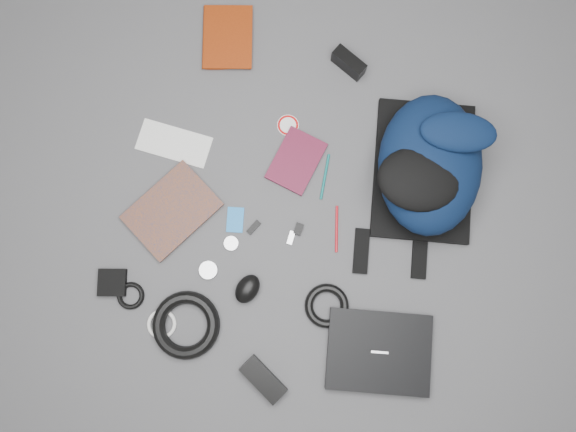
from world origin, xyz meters
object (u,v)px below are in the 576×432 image
at_px(compact_camera, 349,63).
at_px(power_brick, 263,379).
at_px(mouse, 247,289).
at_px(textbook_red, 203,37).
at_px(backpack, 430,165).
at_px(pouch, 112,283).
at_px(comic_book, 151,188).
at_px(dvd_case, 296,161).
at_px(laptop, 379,352).

relative_size(compact_camera, power_brick, 0.78).
bearing_deg(mouse, textbook_red, 133.05).
bearing_deg(power_brick, mouse, 145.47).
height_order(textbook_red, mouse, mouse).
distance_m(backpack, textbook_red, 0.84).
distance_m(textbook_red, power_brick, 1.11).
xyz_separation_m(mouse, pouch, (-0.40, -0.14, -0.01)).
distance_m(textbook_red, comic_book, 0.53).
xyz_separation_m(compact_camera, pouch, (-0.41, -0.93, -0.02)).
distance_m(dvd_case, mouse, 0.43).
bearing_deg(power_brick, compact_camera, 119.81).
distance_m(textbook_red, compact_camera, 0.49).
height_order(backpack, mouse, backpack).
relative_size(backpack, textbook_red, 2.22).
bearing_deg(backpack, power_brick, -123.03).
bearing_deg(pouch, laptop, 8.22).
height_order(textbook_red, power_brick, power_brick).
height_order(backpack, comic_book, backpack).
height_order(dvd_case, mouse, mouse).
bearing_deg(power_brick, backpack, 96.97).
distance_m(compact_camera, mouse, 0.79).
bearing_deg(comic_book, pouch, -63.67).
relative_size(comic_book, pouch, 3.16).
bearing_deg(compact_camera, dvd_case, -77.29).
xyz_separation_m(backpack, compact_camera, (-0.35, 0.24, -0.07)).
bearing_deg(pouch, textbook_red, 94.26).
bearing_deg(textbook_red, pouch, -107.86).
bearing_deg(laptop, pouch, 170.37).
xyz_separation_m(backpack, comic_book, (-0.78, -0.38, -0.09)).
xyz_separation_m(power_brick, pouch, (-0.55, 0.09, -0.01)).
bearing_deg(textbook_red, mouse, -78.85).
bearing_deg(textbook_red, compact_camera, -11.06).
relative_size(textbook_red, compact_camera, 1.91).
bearing_deg(pouch, power_brick, -9.19).
height_order(compact_camera, pouch, compact_camera).
bearing_deg(comic_book, compact_camera, 79.83).
relative_size(laptop, comic_book, 1.16).
height_order(textbook_red, compact_camera, compact_camera).
xyz_separation_m(comic_book, dvd_case, (0.39, 0.26, -0.00)).
relative_size(backpack, laptop, 1.56).
bearing_deg(comic_book, textbook_red, 120.04).
distance_m(dvd_case, pouch, 0.69).
distance_m(backpack, laptop, 0.59).
bearing_deg(textbook_red, backpack, -31.89).
distance_m(textbook_red, pouch, 0.84).
bearing_deg(backpack, mouse, -141.02).
distance_m(comic_book, compact_camera, 0.75).
distance_m(textbook_red, dvd_case, 0.52).
distance_m(power_brick, pouch, 0.55).
relative_size(comic_book, mouse, 2.85).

